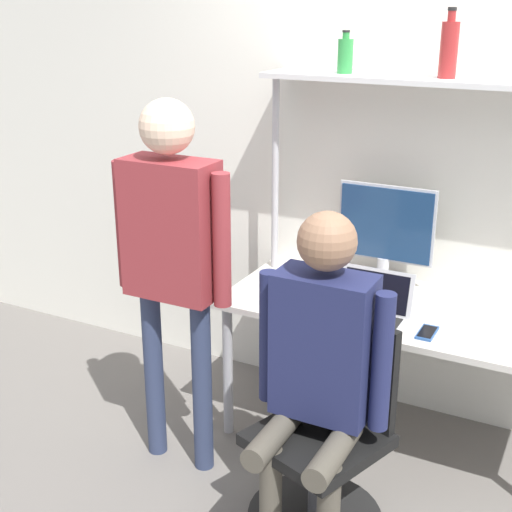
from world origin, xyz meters
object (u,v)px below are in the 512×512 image
object	(u,v)px
office_chair	(323,467)
person_seated	(320,357)
cell_phone	(427,333)
bottle_red	(449,49)
monitor	(385,230)
person_standing	(172,242)
bottle_green	(345,55)
laptop	(373,304)

from	to	relation	value
office_chair	person_seated	size ratio (longest dim) A/B	0.66
cell_phone	person_seated	bearing A→B (deg)	-117.88
office_chair	bottle_red	world-z (taller)	bottle_red
monitor	person_standing	distance (m)	1.09
cell_phone	bottle_green	xyz separation A→B (m)	(-0.58, 0.43, 1.10)
person_standing	laptop	bearing A→B (deg)	30.65
monitor	cell_phone	bearing A→B (deg)	-52.88
cell_phone	bottle_red	distance (m)	1.23
laptop	bottle_red	bearing A→B (deg)	66.27
laptop	bottle_red	xyz separation A→B (m)	(0.16, 0.36, 1.09)
monitor	person_seated	bearing A→B (deg)	-86.08
monitor	bottle_green	bearing A→B (deg)	-173.03
person_seated	bottle_red	bearing A→B (deg)	80.05
office_chair	person_seated	distance (m)	0.53
monitor	bottle_red	bearing A→B (deg)	-6.95
person_seated	cell_phone	bearing A→B (deg)	62.12
person_seated	office_chair	bearing A→B (deg)	73.09
person_standing	bottle_green	world-z (taller)	bottle_green
monitor	office_chair	world-z (taller)	monitor
laptop	cell_phone	world-z (taller)	laptop
cell_phone	office_chair	xyz separation A→B (m)	(-0.27, -0.49, -0.46)
laptop	person_standing	world-z (taller)	person_standing
bottle_green	cell_phone	bearing A→B (deg)	-36.45
monitor	office_chair	bearing A→B (deg)	-85.08
monitor	person_seated	distance (m)	1.02
monitor	office_chair	xyz separation A→B (m)	(0.08, -0.95, -0.74)
bottle_red	person_seated	bearing A→B (deg)	-99.95
person_standing	office_chair	bearing A→B (deg)	-7.72
monitor	laptop	world-z (taller)	monitor
laptop	bottle_red	world-z (taller)	bottle_red
person_standing	bottle_red	xyz separation A→B (m)	(0.92, 0.81, 0.78)
cell_phone	office_chair	distance (m)	0.72
person_seated	bottle_red	size ratio (longest dim) A/B	4.62
monitor	laptop	distance (m)	0.46
laptop	office_chair	size ratio (longest dim) A/B	0.38
cell_phone	bottle_red	bearing A→B (deg)	104.52
laptop	person_seated	distance (m)	0.60
bottle_green	laptop	bearing A→B (deg)	-48.69
person_seated	bottle_green	size ratio (longest dim) A/B	7.06
person_seated	person_standing	distance (m)	0.83
office_chair	person_standing	world-z (taller)	person_standing
laptop	bottle_green	bearing A→B (deg)	131.31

